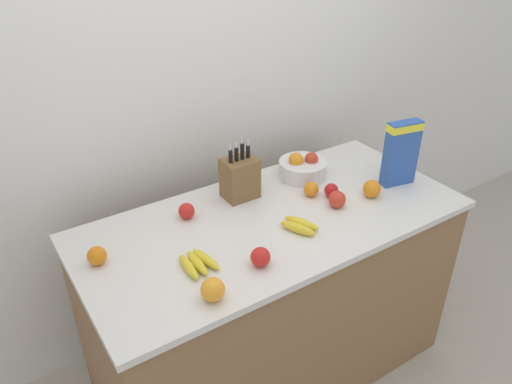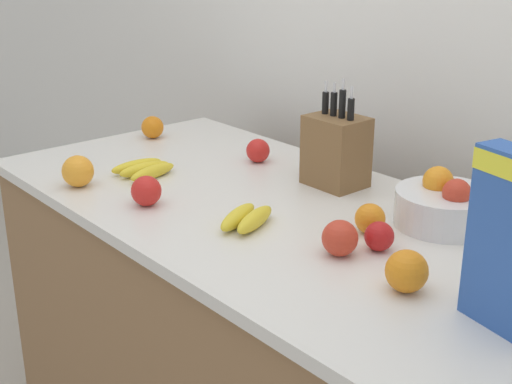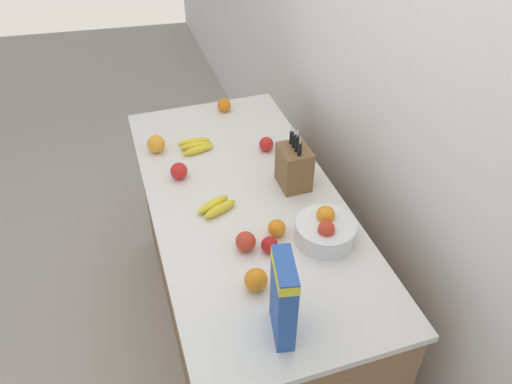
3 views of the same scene
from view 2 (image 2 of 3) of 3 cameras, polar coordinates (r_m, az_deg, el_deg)
The scene contains 14 objects.
wall_back at distance 2.12m, azimuth 14.56°, elevation 12.06°, with size 9.00×0.06×2.60m.
counter at distance 1.99m, azimuth 1.65°, elevation -13.86°, with size 1.69×0.80×0.93m.
knife_block at distance 1.91m, azimuth 6.43°, elevation 3.34°, with size 0.15×0.12×0.29m.
fruit_bowl at distance 1.71m, azimuth 14.88°, elevation -1.04°, with size 0.23×0.23×0.13m.
banana_bunch_left at distance 1.65m, azimuth -0.78°, elevation -2.11°, with size 0.14×0.18×0.04m.
banana_bunch_right at distance 2.02m, azimuth -8.90°, elevation 1.84°, with size 0.13×0.17×0.04m.
apple_rear at distance 2.11m, azimuth 0.16°, elevation 3.33°, with size 0.07×0.07×0.07m, color red.
apple_by_knife_block at distance 1.55m, azimuth 9.93°, elevation -3.47°, with size 0.06×0.06×0.06m, color red.
apple_middle at distance 1.51m, azimuth 6.73°, elevation -3.68°, with size 0.08×0.08×0.08m, color red.
apple_near_bananas at distance 1.79m, azimuth -8.77°, elevation 0.09°, with size 0.08×0.08×0.08m, color red.
orange_near_bowl at distance 1.96m, azimuth -14.06°, elevation 1.63°, with size 0.09×0.09×0.09m, color orange.
orange_front_center at distance 2.38m, azimuth -8.28°, elevation 5.15°, with size 0.07×0.07×0.07m, color orange.
orange_mid_left at distance 1.39m, azimuth 11.96°, elevation -6.21°, with size 0.08×0.08×0.08m, color orange.
orange_by_cereal at distance 1.63m, azimuth 9.11°, elevation -2.11°, with size 0.07×0.07×0.07m, color orange.
Camera 2 is at (1.21, -1.11, 1.58)m, focal length 50.00 mm.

